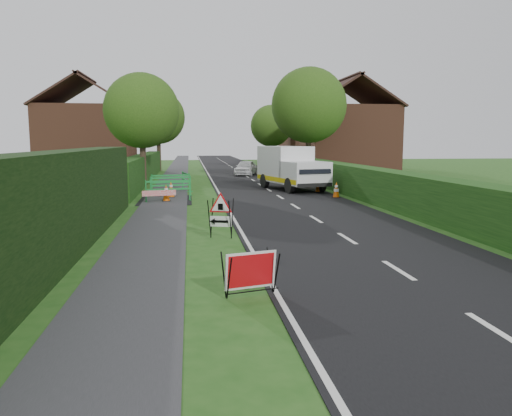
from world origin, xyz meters
TOP-DOWN VIEW (x-y plane):
  - ground at (0.00, 0.00)m, footprint 120.00×120.00m
  - road_surface at (2.50, 35.00)m, footprint 6.00×90.00m
  - footpath at (-3.00, 35.00)m, footprint 2.00×90.00m
  - hedge_west_near at (-5.00, 0.00)m, footprint 1.10×18.00m
  - hedge_west_far at (-5.00, 22.00)m, footprint 1.00×24.00m
  - hedge_east at (6.50, 16.00)m, footprint 1.20×50.00m
  - house_west at (-10.00, 30.00)m, footprint 7.50×7.40m
  - house_east_a at (11.00, 28.00)m, footprint 7.50×7.40m
  - house_east_b at (12.00, 42.00)m, footprint 7.50×7.40m
  - tree_nw at (-4.60, 18.00)m, footprint 4.40×4.40m
  - tree_ne at (6.40, 22.00)m, footprint 5.20×5.20m
  - tree_fw at (-4.60, 34.00)m, footprint 4.80×4.80m
  - tree_fe at (6.40, 38.00)m, footprint 4.20×4.20m
  - red_rect_sign at (-0.83, -3.81)m, footprint 1.04×0.79m
  - triangle_sign at (-1.06, 1.52)m, footprint 0.95×0.95m
  - works_van at (3.75, 15.18)m, footprint 3.32×5.66m
  - traffic_cone_0 at (5.16, 10.94)m, footprint 0.38×0.38m
  - traffic_cone_1 at (4.99, 13.70)m, footprint 0.38×0.38m
  - traffic_cone_2 at (4.93, 16.18)m, footprint 0.38×0.38m
  - traffic_cone_3 at (-2.95, 10.58)m, footprint 0.38×0.38m
  - traffic_cone_4 at (-2.78, 12.19)m, footprint 0.38×0.38m
  - ped_barrier_0 at (-2.86, 10.64)m, footprint 2.09×0.80m
  - ped_barrier_1 at (-2.82, 12.73)m, footprint 2.08×0.84m
  - ped_barrier_2 at (-2.87, 14.46)m, footprint 2.09×0.74m
  - ped_barrier_3 at (-2.08, 15.74)m, footprint 0.74×2.09m
  - redwhite_plank at (-3.23, 9.97)m, footprint 1.47×0.39m
  - litter_can at (-0.87, -3.32)m, footprint 0.12×0.07m
  - hatchback_car at (2.59, 27.32)m, footprint 2.37×3.78m

SIDE VIEW (x-z plane):
  - ground at x=0.00m, z-range 0.00..0.00m
  - hedge_west_near at x=-5.00m, z-range -1.25..1.25m
  - hedge_west_far at x=-5.00m, z-range -0.90..0.90m
  - hedge_east at x=6.50m, z-range -0.75..0.75m
  - redwhite_plank at x=-3.23m, z-range -0.12..0.12m
  - litter_can at x=-0.87m, z-range -0.03..0.03m
  - road_surface at x=2.50m, z-range -0.01..0.01m
  - footpath at x=-3.00m, z-range -0.01..0.02m
  - traffic_cone_0 at x=5.16m, z-range 0.00..0.79m
  - traffic_cone_1 at x=4.99m, z-range 0.00..0.79m
  - traffic_cone_2 at x=4.93m, z-range 0.00..0.79m
  - traffic_cone_3 at x=-2.95m, z-range 0.00..0.79m
  - traffic_cone_4 at x=-2.78m, z-range 0.00..0.79m
  - red_rect_sign at x=-0.83m, z-range 0.06..0.86m
  - hatchback_car at x=2.59m, z-range 0.00..1.20m
  - ped_barrier_0 at x=-2.86m, z-range 0.13..1.13m
  - ped_barrier_1 at x=-2.82m, z-range 0.13..1.13m
  - ped_barrier_2 at x=-2.87m, z-range 0.13..1.13m
  - ped_barrier_3 at x=-2.08m, z-range 0.13..1.13m
  - triangle_sign at x=-1.06m, z-range 0.22..1.32m
  - works_van at x=3.75m, z-range 0.07..2.50m
  - house_west at x=-10.00m, z-range -1.04..6.84m
  - house_east_a at x=11.00m, z-range -1.04..6.84m
  - house_east_b at x=12.00m, z-range -1.04..6.84m
  - tree_fe at x=6.40m, z-range 1.05..7.39m
  - tree_nw at x=-4.60m, z-range 1.13..7.83m
  - tree_fw at x=-4.60m, z-range 1.21..8.45m
  - tree_ne at x=6.40m, z-range 1.28..9.07m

